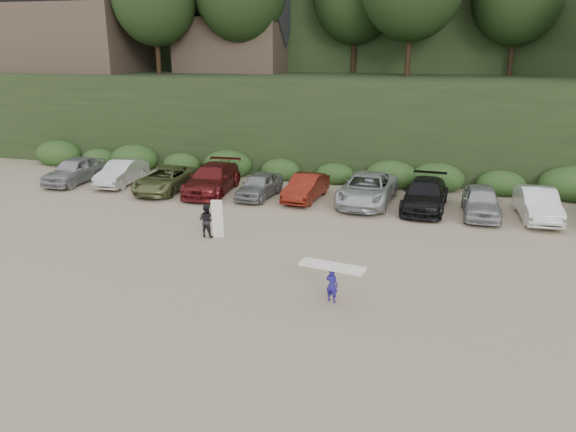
% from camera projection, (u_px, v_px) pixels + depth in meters
% --- Properties ---
extents(ground, '(120.00, 120.00, 0.00)m').
position_uv_depth(ground, '(308.00, 277.00, 20.58)').
color(ground, tan).
rests_on(ground, ground).
extents(hillside_backdrop, '(90.00, 41.50, 28.00)m').
position_uv_depth(hillside_backdrop, '(405.00, 7.00, 50.25)').
color(hillside_backdrop, black).
rests_on(hillside_backdrop, ground).
extents(parked_cars, '(34.14, 6.03, 1.63)m').
position_uv_depth(parked_cars, '(354.00, 190.00, 29.61)').
color(parked_cars, '#99999E').
rests_on(parked_cars, ground).
extents(child_surfer, '(2.23, 0.94, 1.30)m').
position_uv_depth(child_surfer, '(332.00, 277.00, 18.37)').
color(child_surfer, navy).
rests_on(child_surfer, ground).
extents(adult_surfer, '(1.21, 0.64, 1.76)m').
position_uv_depth(adult_surfer, '(207.00, 220.00, 24.61)').
color(adult_surfer, black).
rests_on(adult_surfer, ground).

